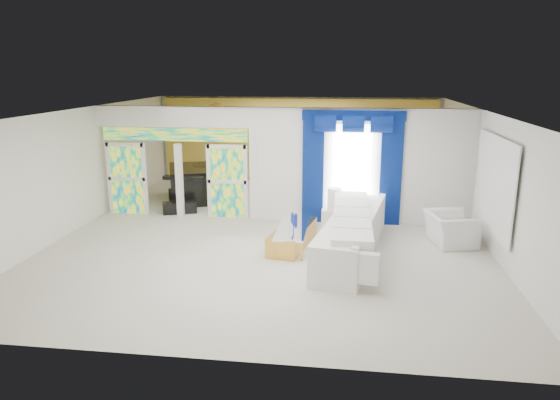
# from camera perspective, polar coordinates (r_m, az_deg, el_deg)

# --- Properties ---
(floor) EXTENTS (12.00, 12.00, 0.00)m
(floor) POSITION_cam_1_polar(r_m,az_deg,el_deg) (12.92, -0.63, -3.36)
(floor) COLOR #B7AF9E
(floor) RESTS_ON ground
(dividing_wall) EXTENTS (5.70, 0.18, 3.00)m
(dividing_wall) POSITION_cam_1_polar(r_m,az_deg,el_deg) (13.41, 9.11, 3.73)
(dividing_wall) COLOR white
(dividing_wall) RESTS_ON ground
(dividing_header) EXTENTS (4.30, 0.18, 0.55)m
(dividing_header) POSITION_cam_1_polar(r_m,az_deg,el_deg) (14.00, -11.85, 9.12)
(dividing_header) COLOR white
(dividing_header) RESTS_ON dividing_wall
(stained_panel_left) EXTENTS (0.95, 0.04, 2.00)m
(stained_panel_left) POSITION_cam_1_polar(r_m,az_deg,el_deg) (14.78, -16.74, 2.31)
(stained_panel_left) COLOR #994C3F
(stained_panel_left) RESTS_ON ground
(stained_panel_right) EXTENTS (0.95, 0.04, 2.00)m
(stained_panel_right) POSITION_cam_1_polar(r_m,az_deg,el_deg) (13.87, -5.91, 2.08)
(stained_panel_right) COLOR #994C3F
(stained_panel_right) RESTS_ON ground
(stained_transom) EXTENTS (4.00, 0.05, 0.35)m
(stained_transom) POSITION_cam_1_polar(r_m,az_deg,el_deg) (14.05, -11.75, 7.19)
(stained_transom) COLOR #994C3F
(stained_transom) RESTS_ON dividing_header
(window_pane) EXTENTS (1.00, 0.02, 2.30)m
(window_pane) POSITION_cam_1_polar(r_m,az_deg,el_deg) (13.32, 8.03, 3.48)
(window_pane) COLOR white
(window_pane) RESTS_ON dividing_wall
(blue_drape_left) EXTENTS (0.55, 0.10, 2.80)m
(blue_drape_left) POSITION_cam_1_polar(r_m,az_deg,el_deg) (13.32, 3.72, 3.37)
(blue_drape_left) COLOR #04094A
(blue_drape_left) RESTS_ON ground
(blue_drape_right) EXTENTS (0.55, 0.10, 2.80)m
(blue_drape_right) POSITION_cam_1_polar(r_m,az_deg,el_deg) (13.35, 12.33, 3.09)
(blue_drape_right) COLOR #04094A
(blue_drape_right) RESTS_ON ground
(blue_pelmet) EXTENTS (2.60, 0.12, 0.25)m
(blue_pelmet) POSITION_cam_1_polar(r_m,az_deg,el_deg) (13.10, 8.24, 9.34)
(blue_pelmet) COLOR #04094A
(blue_pelmet) RESTS_ON dividing_wall
(wall_mirror) EXTENTS (0.04, 2.70, 1.90)m
(wall_mirror) POSITION_cam_1_polar(r_m,az_deg,el_deg) (11.88, 22.94, 1.62)
(wall_mirror) COLOR white
(wall_mirror) RESTS_ON ground
(gold_curtains) EXTENTS (9.70, 0.12, 2.90)m
(gold_curtains) POSITION_cam_1_polar(r_m,az_deg,el_deg) (18.33, 1.94, 6.75)
(gold_curtains) COLOR gold
(gold_curtains) RESTS_ON ground
(white_sofa) EXTENTS (1.68, 4.42, 0.82)m
(white_sofa) POSITION_cam_1_polar(r_m,az_deg,el_deg) (11.33, 8.09, -3.91)
(white_sofa) COLOR white
(white_sofa) RESTS_ON ground
(coffee_table) EXTENTS (1.00, 2.06, 0.44)m
(coffee_table) POSITION_cam_1_polar(r_m,az_deg,el_deg) (11.73, 1.42, -4.11)
(coffee_table) COLOR gold
(coffee_table) RESTS_ON ground
(console_table) EXTENTS (1.24, 0.40, 0.41)m
(console_table) POSITION_cam_1_polar(r_m,az_deg,el_deg) (13.32, 7.34, -2.01)
(console_table) COLOR white
(console_table) RESTS_ON ground
(table_lamp) EXTENTS (0.36, 0.36, 0.58)m
(table_lamp) POSITION_cam_1_polar(r_m,az_deg,el_deg) (13.19, 6.11, 0.10)
(table_lamp) COLOR white
(table_lamp) RESTS_ON console_table
(armchair) EXTENTS (1.21, 1.32, 0.74)m
(armchair) POSITION_cam_1_polar(r_m,az_deg,el_deg) (12.43, 18.54, -3.08)
(armchair) COLOR white
(armchair) RESTS_ON ground
(grand_piano) EXTENTS (2.13, 2.41, 1.02)m
(grand_piano) POSITION_cam_1_polar(r_m,az_deg,el_deg) (16.06, -9.43, 1.87)
(grand_piano) COLOR black
(grand_piano) RESTS_ON ground
(piano_bench) EXTENTS (1.01, 0.66, 0.31)m
(piano_bench) POSITION_cam_1_polar(r_m,az_deg,el_deg) (14.66, -11.15, -0.83)
(piano_bench) COLOR black
(piano_bench) RESTS_ON ground
(tv_console) EXTENTS (0.54, 0.50, 0.74)m
(tv_console) POSITION_cam_1_polar(r_m,az_deg,el_deg) (15.99, -16.16, 0.92)
(tv_console) COLOR #A07250
(tv_console) RESTS_ON ground
(chandelier) EXTENTS (0.60, 0.60, 0.60)m
(chandelier) POSITION_cam_1_polar(r_m,az_deg,el_deg) (16.14, -7.17, 9.71)
(chandelier) COLOR gold
(chandelier) RESTS_ON ceiling
(decanters) EXTENTS (0.13, 0.90, 0.29)m
(decanters) POSITION_cam_1_polar(r_m,az_deg,el_deg) (11.66, 1.43, -2.56)
(decanters) COLOR navy
(decanters) RESTS_ON coffee_table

